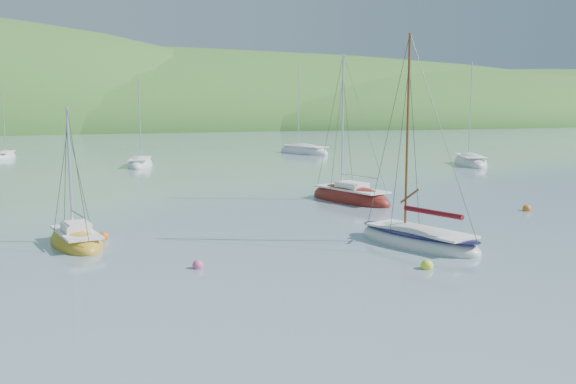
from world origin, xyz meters
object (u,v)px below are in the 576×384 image
object	(u,v)px
distant_sloop_d	(470,163)
distant_sloop_a	(140,165)
sailboat_yellow	(76,241)
distant_sloop_c	(4,157)
sloop_red	(350,198)
daysailer_white	(418,240)
distant_sloop_b	(304,152)

from	to	relation	value
distant_sloop_d	distant_sloop_a	bearing A→B (deg)	-174.73
sailboat_yellow	distant_sloop_c	bearing A→B (deg)	86.29
sloop_red	distant_sloop_a	xyz separation A→B (m)	(-10.56, 28.21, -0.04)
distant_sloop_c	distant_sloop_d	world-z (taller)	distant_sloop_d
sloop_red	distant_sloop_a	distance (m)	30.12
daysailer_white	distant_sloop_b	world-z (taller)	distant_sloop_b
sloop_red	sailboat_yellow	bearing A→B (deg)	-173.18
distant_sloop_a	distant_sloop_d	xyz separation A→B (m)	(32.59, -9.72, 0.02)
distant_sloop_a	distant_sloop_b	distance (m)	23.44
sailboat_yellow	distant_sloop_b	xyz separation A→B (m)	(28.02, 45.75, 0.03)
daysailer_white	sailboat_yellow	size ratio (longest dim) A/B	1.50
distant_sloop_b	sailboat_yellow	bearing A→B (deg)	-144.06
distant_sloop_a	distant_sloop_b	world-z (taller)	distant_sloop_b
sailboat_yellow	daysailer_white	bearing A→B (deg)	-30.76
distant_sloop_b	distant_sloop_d	size ratio (longest dim) A/B	1.02
distant_sloop_c	distant_sloop_d	distance (m)	52.63
sailboat_yellow	sloop_red	bearing A→B (deg)	12.65
sloop_red	sailboat_yellow	distance (m)	18.93
sloop_red	sailboat_yellow	xyz separation A→B (m)	(-17.23, -7.84, -0.04)
sloop_red	sailboat_yellow	size ratio (longest dim) A/B	1.52
distant_sloop_a	distant_sloop_b	size ratio (longest dim) A/B	0.81
sloop_red	distant_sloop_c	distance (m)	49.57
daysailer_white	distant_sloop_a	bearing A→B (deg)	82.22
distant_sloop_b	sloop_red	bearing A→B (deg)	-128.45
sailboat_yellow	distant_sloop_d	xyz separation A→B (m)	(39.27, 26.32, 0.02)
distant_sloop_b	distant_sloop_c	xyz separation A→B (m)	(-35.27, 5.19, -0.04)
daysailer_white	sloop_red	world-z (taller)	sloop_red
distant_sloop_a	distant_sloop_c	world-z (taller)	distant_sloop_a
daysailer_white	sloop_red	size ratio (longest dim) A/B	0.98
daysailer_white	distant_sloop_b	xyz separation A→B (m)	(13.27, 50.82, -0.03)
daysailer_white	distant_sloop_c	xyz separation A→B (m)	(-22.00, 56.01, -0.07)
distant_sloop_b	distant_sloop_d	bearing A→B (deg)	-82.50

